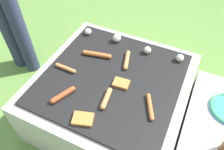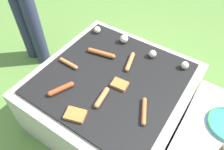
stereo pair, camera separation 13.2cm
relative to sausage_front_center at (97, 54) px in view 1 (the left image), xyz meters
name	(u,v)px [view 1 (the left image)]	position (x,y,z in m)	size (l,w,h in m)	color
ground_plane	(112,113)	(0.17, -0.13, -0.42)	(14.00, 14.00, 0.00)	#567F38
grill	(112,97)	(0.17, -0.13, -0.22)	(0.93, 0.93, 0.40)	#B2AA9E
side_ledge	(214,138)	(0.85, -0.14, -0.22)	(0.41, 0.61, 0.40)	#B2AA9E
sausage_back_right	(63,95)	(-0.01, -0.38, 0.00)	(0.09, 0.15, 0.03)	#93421E
sausage_back_left	(66,68)	(-0.12, -0.20, 0.00)	(0.15, 0.03, 0.03)	#C6753D
sausage_front_right	(150,107)	(0.46, -0.24, 0.00)	(0.09, 0.16, 0.02)	#B7602D
sausage_mid_right	(127,60)	(0.20, 0.04, 0.00)	(0.07, 0.17, 0.03)	#C6753D
sausage_front_center	(97,54)	(0.00, 0.00, 0.00)	(0.20, 0.07, 0.03)	#B7602D
sausage_back_center	(106,98)	(0.22, -0.30, 0.00)	(0.05, 0.15, 0.03)	#C6753D
bread_slice_right	(83,119)	(0.17, -0.46, -0.01)	(0.13, 0.11, 0.02)	#B27033
bread_slice_center	(121,83)	(0.25, -0.16, -0.01)	(0.10, 0.08, 0.02)	#B27033
mushroom_row	(130,43)	(0.16, 0.19, 0.01)	(0.73, 0.08, 0.06)	silver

